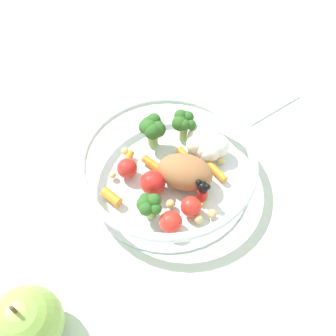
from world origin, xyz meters
TOP-DOWN VIEW (x-y plane):
  - ground_plane at (0.00, 0.00)m, footprint 2.40×2.40m
  - food_container at (0.01, -0.02)m, footprint 0.22×0.22m
  - loose_apple at (-0.07, 0.21)m, footprint 0.07×0.07m
  - folded_napkin at (0.07, -0.21)m, footprint 0.11×0.11m

SIDE VIEW (x-z plane):
  - ground_plane at x=0.00m, z-range 0.00..0.00m
  - folded_napkin at x=0.07m, z-range 0.00..0.01m
  - food_container at x=0.01m, z-range 0.00..0.06m
  - loose_apple at x=-0.07m, z-range -0.01..0.08m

